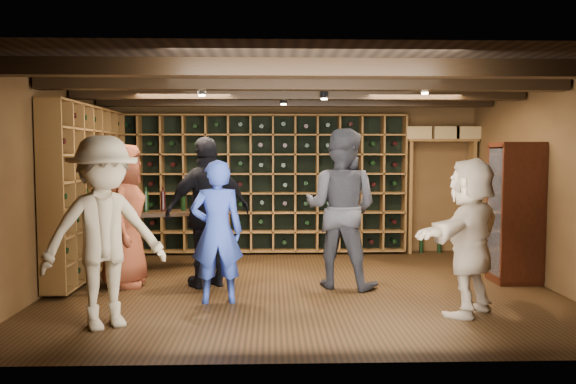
{
  "coord_description": "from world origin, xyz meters",
  "views": [
    {
      "loc": [
        -0.37,
        -6.78,
        1.65
      ],
      "look_at": [
        -0.17,
        0.2,
        1.16
      ],
      "focal_mm": 35.0,
      "sensor_mm": 36.0,
      "label": 1
    }
  ],
  "objects_px": {
    "man_blue_shirt": "(217,232)",
    "guest_red_floral": "(124,215)",
    "display_cabinet": "(515,215)",
    "guest_woman_black": "(208,212)",
    "tasting_table": "(167,218)",
    "guest_beige": "(470,236)",
    "guest_khaki": "(104,232)",
    "man_grey_suit": "(341,208)"
  },
  "relations": [
    {
      "from": "display_cabinet",
      "to": "guest_khaki",
      "type": "relative_size",
      "value": 0.97
    },
    {
      "from": "man_blue_shirt",
      "to": "tasting_table",
      "type": "relative_size",
      "value": 1.29
    },
    {
      "from": "man_blue_shirt",
      "to": "tasting_table",
      "type": "distance_m",
      "value": 1.88
    },
    {
      "from": "man_grey_suit",
      "to": "tasting_table",
      "type": "distance_m",
      "value": 2.51
    },
    {
      "from": "man_grey_suit",
      "to": "tasting_table",
      "type": "height_order",
      "value": "man_grey_suit"
    },
    {
      "from": "guest_red_floral",
      "to": "tasting_table",
      "type": "xyz_separation_m",
      "value": [
        0.37,
        0.86,
        -0.14
      ]
    },
    {
      "from": "display_cabinet",
      "to": "tasting_table",
      "type": "bearing_deg",
      "value": 170.06
    },
    {
      "from": "guest_red_floral",
      "to": "guest_khaki",
      "type": "relative_size",
      "value": 0.97
    },
    {
      "from": "display_cabinet",
      "to": "guest_woman_black",
      "type": "height_order",
      "value": "guest_woman_black"
    },
    {
      "from": "man_grey_suit",
      "to": "tasting_table",
      "type": "relative_size",
      "value": 1.59
    },
    {
      "from": "guest_red_floral",
      "to": "tasting_table",
      "type": "distance_m",
      "value": 0.95
    },
    {
      "from": "man_blue_shirt",
      "to": "guest_khaki",
      "type": "relative_size",
      "value": 0.87
    },
    {
      "from": "man_blue_shirt",
      "to": "man_grey_suit",
      "type": "xyz_separation_m",
      "value": [
        1.45,
        0.7,
        0.18
      ]
    },
    {
      "from": "display_cabinet",
      "to": "guest_beige",
      "type": "bearing_deg",
      "value": -127.63
    },
    {
      "from": "display_cabinet",
      "to": "guest_beige",
      "type": "relative_size",
      "value": 1.09
    },
    {
      "from": "man_blue_shirt",
      "to": "guest_red_floral",
      "type": "bearing_deg",
      "value": -40.5
    },
    {
      "from": "guest_beige",
      "to": "tasting_table",
      "type": "relative_size",
      "value": 1.31
    },
    {
      "from": "man_grey_suit",
      "to": "guest_woman_black",
      "type": "bearing_deg",
      "value": 22.56
    },
    {
      "from": "display_cabinet",
      "to": "man_blue_shirt",
      "type": "xyz_separation_m",
      "value": [
        -3.68,
        -0.87,
        -0.07
      ]
    },
    {
      "from": "man_grey_suit",
      "to": "guest_woman_black",
      "type": "relative_size",
      "value": 1.05
    },
    {
      "from": "display_cabinet",
      "to": "man_grey_suit",
      "type": "xyz_separation_m",
      "value": [
        -2.24,
        -0.17,
        0.11
      ]
    },
    {
      "from": "guest_red_floral",
      "to": "guest_beige",
      "type": "xyz_separation_m",
      "value": [
        3.83,
        -1.32,
        -0.08
      ]
    },
    {
      "from": "man_grey_suit",
      "to": "guest_khaki",
      "type": "bearing_deg",
      "value": 57.1
    },
    {
      "from": "guest_red_floral",
      "to": "tasting_table",
      "type": "relative_size",
      "value": 1.44
    },
    {
      "from": "guest_woman_black",
      "to": "guest_khaki",
      "type": "relative_size",
      "value": 1.02
    },
    {
      "from": "man_blue_shirt",
      "to": "man_grey_suit",
      "type": "relative_size",
      "value": 0.81
    },
    {
      "from": "guest_woman_black",
      "to": "guest_khaki",
      "type": "height_order",
      "value": "guest_woman_black"
    },
    {
      "from": "guest_beige",
      "to": "guest_khaki",
      "type": "bearing_deg",
      "value": -39.98
    },
    {
      "from": "guest_beige",
      "to": "tasting_table",
      "type": "xyz_separation_m",
      "value": [
        -3.47,
        2.18,
        -0.06
      ]
    },
    {
      "from": "man_grey_suit",
      "to": "guest_beige",
      "type": "height_order",
      "value": "man_grey_suit"
    },
    {
      "from": "guest_beige",
      "to": "guest_woman_black",
      "type": "bearing_deg",
      "value": -69.76
    },
    {
      "from": "guest_red_floral",
      "to": "guest_beige",
      "type": "relative_size",
      "value": 1.1
    },
    {
      "from": "tasting_table",
      "to": "man_blue_shirt",
      "type": "bearing_deg",
      "value": -78.78
    },
    {
      "from": "guest_woman_black",
      "to": "guest_khaki",
      "type": "bearing_deg",
      "value": 35.84
    },
    {
      "from": "man_grey_suit",
      "to": "guest_woman_black",
      "type": "height_order",
      "value": "man_grey_suit"
    },
    {
      "from": "man_blue_shirt",
      "to": "guest_red_floral",
      "type": "xyz_separation_m",
      "value": [
        -1.22,
        0.81,
        0.09
      ]
    },
    {
      "from": "guest_red_floral",
      "to": "guest_woman_black",
      "type": "bearing_deg",
      "value": -97.3
    },
    {
      "from": "guest_woman_black",
      "to": "tasting_table",
      "type": "xyz_separation_m",
      "value": [
        -0.68,
        0.91,
        -0.18
      ]
    },
    {
      "from": "display_cabinet",
      "to": "man_grey_suit",
      "type": "relative_size",
      "value": 0.9
    },
    {
      "from": "man_grey_suit",
      "to": "guest_red_floral",
      "type": "relative_size",
      "value": 1.1
    },
    {
      "from": "man_blue_shirt",
      "to": "guest_beige",
      "type": "distance_m",
      "value": 2.66
    },
    {
      "from": "display_cabinet",
      "to": "guest_woman_black",
      "type": "distance_m",
      "value": 3.86
    }
  ]
}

